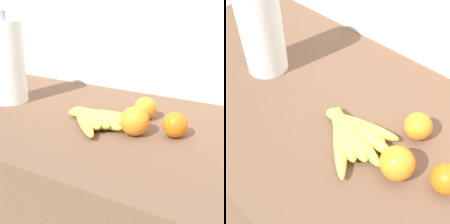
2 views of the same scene
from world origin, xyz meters
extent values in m
cube|color=silver|center=(0.00, 0.36, 0.65)|extent=(2.23, 0.06, 1.30)
ellipsoid|color=#E7C94C|center=(-0.14, -0.07, 0.93)|extent=(0.18, 0.17, 0.03)
ellipsoid|color=#DBCC4C|center=(-0.15, -0.05, 0.93)|extent=(0.17, 0.13, 0.04)
ellipsoid|color=#D6C34C|center=(-0.14, -0.04, 0.93)|extent=(0.18, 0.11, 0.04)
ellipsoid|color=#DDCA4C|center=(-0.13, -0.04, 0.93)|extent=(0.21, 0.08, 0.04)
ellipsoid|color=#D7C74C|center=(-0.13, -0.02, 0.93)|extent=(0.20, 0.04, 0.04)
ellipsoid|color=#E7CA4C|center=(-0.14, -0.01, 0.93)|extent=(0.17, 0.06, 0.03)
ellipsoid|color=#DBC54C|center=(-0.13, 0.00, 0.93)|extent=(0.19, 0.09, 0.03)
sphere|color=orange|center=(0.09, 0.00, 0.94)|extent=(0.07, 0.07, 0.07)
sphere|color=orange|center=(0.00, -0.04, 0.95)|extent=(0.08, 0.08, 0.08)
sphere|color=orange|center=(-0.03, 0.08, 0.94)|extent=(0.07, 0.07, 0.07)
cylinder|color=white|center=(-0.50, 0.00, 1.05)|extent=(0.12, 0.12, 0.27)
cylinder|color=gray|center=(-0.50, 0.00, 1.06)|extent=(0.02, 0.02, 0.30)
camera|label=1|loc=(0.37, -0.77, 1.26)|focal=54.49mm
camera|label=2|loc=(0.17, -0.41, 1.51)|focal=50.88mm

